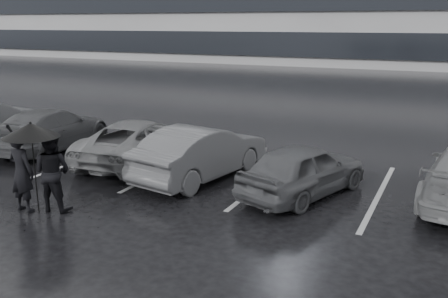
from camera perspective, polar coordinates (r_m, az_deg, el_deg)
The scene contains 9 objects.
ground at distance 10.99m, azimuth -2.67°, elevation -6.69°, with size 160.00×160.00×0.00m, color black.
car_main at distance 11.68m, azimuth 9.06°, elevation -2.35°, with size 1.47×3.65×1.24m, color black.
car_west_a at distance 12.83m, azimuth -2.60°, elevation -0.37°, with size 1.46×4.18×1.38m, color #2F2F31.
car_west_b at distance 14.44m, azimuth -9.45°, elevation 0.87°, with size 2.09×4.53×1.26m, color #49494B.
car_west_c at distance 16.74m, azimuth -19.12°, elevation 2.19°, with size 1.83×4.50×1.30m, color black.
pedestrian_left at distance 11.35m, azimuth -22.12°, elevation -2.49°, with size 0.63×0.41×1.72m, color black.
pedestrian_right at distance 11.19m, azimuth -19.04°, elevation -2.44°, with size 0.84×0.65×1.72m, color black.
umbrella at distance 10.94m, azimuth -21.20°, elevation 2.02°, with size 1.16×1.16×1.96m.
stall_stripes at distance 13.44m, azimuth -0.70°, elevation -2.72°, with size 19.72×5.00×0.00m.
Camera 1 is at (4.83, -9.05, 3.92)m, focal length 40.00 mm.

